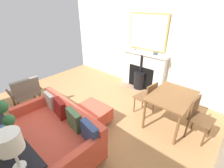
% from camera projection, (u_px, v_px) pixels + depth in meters
% --- Properties ---
extents(ground_plane, '(4.88, 5.38, 0.01)m').
position_uv_depth(ground_plane, '(80.00, 119.00, 3.66)').
color(ground_plane, '#A87A4C').
extents(wall_left, '(0.12, 5.38, 2.83)m').
position_uv_depth(wall_left, '(140.00, 40.00, 4.65)').
color(wall_left, beige).
rests_on(wall_left, ground).
extents(fireplace, '(0.52, 1.46, 1.13)m').
position_uv_depth(fireplace, '(142.00, 73.00, 4.79)').
color(fireplace, '#9E7A5B').
rests_on(fireplace, ground).
extents(mirror_over_mantel, '(0.04, 1.14, 0.98)m').
position_uv_depth(mirror_over_mantel, '(148.00, 32.00, 4.31)').
color(mirror_over_mantel, tan).
extents(mantel_bowl_near, '(0.12, 0.12, 0.05)m').
position_uv_depth(mantel_bowl_near, '(133.00, 49.00, 4.71)').
color(mantel_bowl_near, '#9E9384').
rests_on(mantel_bowl_near, fireplace).
extents(mantel_bowl_far, '(0.12, 0.12, 0.05)m').
position_uv_depth(mantel_bowl_far, '(155.00, 54.00, 4.29)').
color(mantel_bowl_far, '#334C56').
rests_on(mantel_bowl_far, fireplace).
extents(sofa, '(1.03, 1.86, 0.78)m').
position_uv_depth(sofa, '(58.00, 131.00, 2.84)').
color(sofa, '#B2B2B7').
rests_on(sofa, ground).
extents(ottoman, '(0.59, 0.70, 0.40)m').
position_uv_depth(ottoman, '(93.00, 113.00, 3.45)').
color(ottoman, '#B2B2B7').
rests_on(ottoman, ground).
extents(armchair_accent, '(0.72, 0.64, 0.84)m').
position_uv_depth(armchair_accent, '(25.00, 91.00, 3.85)').
color(armchair_accent, brown).
rests_on(armchair_accent, ground).
extents(console_table, '(0.42, 1.68, 0.79)m').
position_uv_depth(console_table, '(3.00, 143.00, 2.15)').
color(console_table, black).
rests_on(console_table, ground).
extents(table_lamp_far_end, '(0.24, 0.24, 0.50)m').
position_uv_depth(table_lamp_far_end, '(10.00, 143.00, 1.57)').
color(table_lamp_far_end, white).
rests_on(table_lamp_far_end, console_table).
extents(dining_table, '(1.04, 0.78, 0.75)m').
position_uv_depth(dining_table, '(172.00, 99.00, 3.22)').
color(dining_table, brown).
rests_on(dining_table, ground).
extents(dining_chair_near_fireplace, '(0.45, 0.45, 0.85)m').
position_uv_depth(dining_chair_near_fireplace, '(148.00, 96.00, 3.58)').
color(dining_chair_near_fireplace, brown).
rests_on(dining_chair_near_fireplace, ground).
extents(dining_chair_by_back_wall, '(0.44, 0.44, 0.85)m').
position_uv_depth(dining_chair_by_back_wall, '(198.00, 115.00, 2.98)').
color(dining_chair_by_back_wall, brown).
rests_on(dining_chair_by_back_wall, ground).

